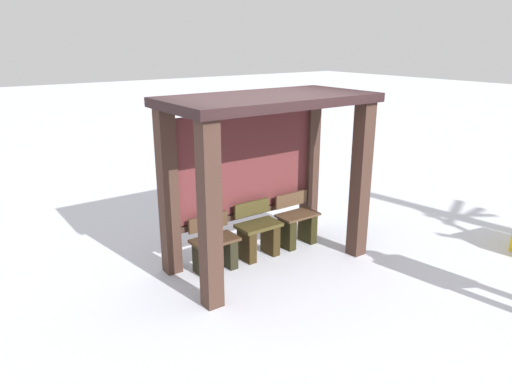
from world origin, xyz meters
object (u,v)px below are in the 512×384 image
object	(u,v)px
bench_center_inside	(258,235)
bench_right_inside	(297,225)
bench_left_inside	(214,249)
bus_shelter	(263,147)

from	to	relation	value
bench_center_inside	bench_right_inside	size ratio (longest dim) A/B	1.01
bench_left_inside	bench_right_inside	world-z (taller)	bench_right_inside
bench_left_inside	bench_right_inside	distance (m)	1.41
bus_shelter	bench_center_inside	size ratio (longest dim) A/B	3.47
bench_left_inside	bench_right_inside	size ratio (longest dim) A/B	0.95
bench_left_inside	bench_center_inside	world-z (taller)	bench_center_inside
bus_shelter	bench_right_inside	world-z (taller)	bus_shelter
bench_right_inside	bench_center_inside	bearing A→B (deg)	-179.92
bench_right_inside	bus_shelter	bearing A→B (deg)	-171.62
bench_left_inside	bench_center_inside	size ratio (longest dim) A/B	0.94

